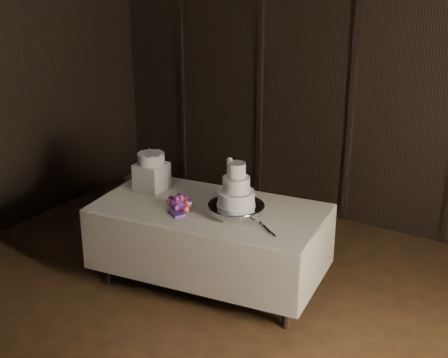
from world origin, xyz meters
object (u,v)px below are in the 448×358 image
cake_stand (236,210)px  box_pedestal (152,176)px  small_cake (151,159)px  display_table (210,242)px  bouquet (180,203)px  wedding_cake (232,188)px

cake_stand → box_pedestal: 0.97m
small_cake → display_table: bearing=-5.5°
display_table → bouquet: bouquet is taller
cake_stand → box_pedestal: size_ratio=1.86×
display_table → cake_stand: 0.48m
display_table → small_cake: 0.94m
wedding_cake → small_cake: wedding_cake is taller
cake_stand → small_cake: 1.00m
display_table → box_pedestal: bearing=166.2°
display_table → cake_stand: bearing=-11.8°
cake_stand → bouquet: (-0.47, -0.16, 0.01)m
box_pedestal → display_table: bearing=-5.5°
wedding_cake → small_cake: (-0.94, 0.10, 0.06)m
display_table → bouquet: bearing=-145.1°
display_table → box_pedestal: size_ratio=8.15×
bouquet → wedding_cake: bearing=18.0°
box_pedestal → small_cake: 0.17m
small_cake → bouquet: bearing=-26.0°
bouquet → box_pedestal: bearing=154.0°
display_table → small_cake: bearing=166.2°
wedding_cake → box_pedestal: wedding_cake is taller
cake_stand → wedding_cake: size_ratio=1.30×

